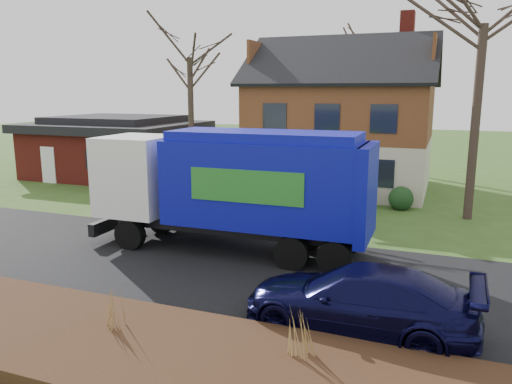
% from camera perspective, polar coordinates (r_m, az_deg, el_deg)
% --- Properties ---
extents(ground, '(120.00, 120.00, 0.00)m').
position_cam_1_polar(ground, '(15.83, -8.01, -7.95)').
color(ground, '#334F1A').
rests_on(ground, ground).
extents(road, '(80.00, 7.00, 0.02)m').
position_cam_1_polar(road, '(15.83, -8.01, -7.92)').
color(road, black).
rests_on(road, ground).
extents(mulch_verge, '(80.00, 3.50, 0.30)m').
position_cam_1_polar(mulch_verge, '(11.80, -20.96, -14.89)').
color(mulch_verge, black).
rests_on(mulch_verge, ground).
extents(main_house, '(12.95, 8.95, 9.26)m').
position_cam_1_polar(main_house, '(27.58, 8.81, 8.85)').
color(main_house, beige).
rests_on(main_house, ground).
extents(ranch_house, '(9.80, 8.20, 3.70)m').
position_cam_1_polar(ranch_house, '(32.59, -15.63, 5.04)').
color(ranch_house, maroon).
rests_on(ranch_house, ground).
extents(garbage_truck, '(9.38, 2.63, 4.00)m').
position_cam_1_polar(garbage_truck, '(16.17, -2.35, 1.04)').
color(garbage_truck, black).
rests_on(garbage_truck, ground).
extents(silver_sedan, '(5.26, 2.61, 1.66)m').
position_cam_1_polar(silver_sedan, '(19.17, -2.41, -1.82)').
color(silver_sedan, '#A5A6AC').
rests_on(silver_sedan, ground).
extents(navy_wagon, '(5.15, 2.21, 1.48)m').
position_cam_1_polar(navy_wagon, '(11.44, 11.66, -11.93)').
color(navy_wagon, black).
rests_on(navy_wagon, ground).
extents(tree_front_west, '(3.20, 3.20, 9.50)m').
position_cam_1_polar(tree_front_west, '(25.34, -7.66, 17.26)').
color(tree_front_west, '#392C22').
rests_on(tree_front_west, ground).
extents(tree_back, '(3.58, 3.58, 11.33)m').
position_cam_1_polar(tree_back, '(36.18, 12.14, 17.93)').
color(tree_back, '#3E2E25').
rests_on(tree_back, ground).
extents(grass_clump_mid, '(0.33, 0.27, 0.92)m').
position_cam_1_polar(grass_clump_mid, '(11.20, -16.11, -12.57)').
color(grass_clump_mid, '#9A7444').
rests_on(grass_clump_mid, mulch_verge).
extents(grass_clump_east, '(0.39, 0.32, 0.97)m').
position_cam_1_polar(grass_clump_east, '(9.86, 5.03, -15.43)').
color(grass_clump_east, olive).
rests_on(grass_clump_east, mulch_verge).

